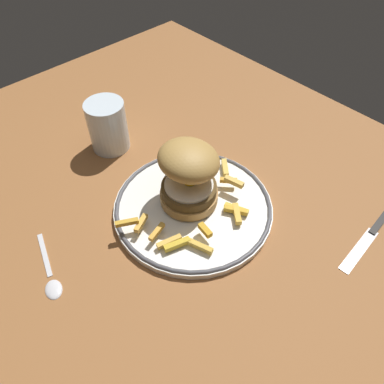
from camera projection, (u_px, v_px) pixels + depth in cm
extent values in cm
cube|color=#915B30|center=(185.00, 223.00, 69.88)|extent=(123.87, 101.27, 4.00)
cylinder|color=white|center=(192.00, 207.00, 69.04)|extent=(28.62, 28.62, 1.20)
torus|color=#4C4C51|center=(192.00, 205.00, 68.59)|extent=(28.22, 28.22, 0.80)
cylinder|color=#B17F42|center=(189.00, 196.00, 68.30)|extent=(10.41, 10.41, 1.80)
cylinder|color=brown|center=(189.00, 189.00, 66.96)|extent=(9.82, 9.82, 1.81)
cylinder|color=white|center=(189.00, 184.00, 66.10)|extent=(8.59, 8.59, 0.50)
ellipsoid|color=yellow|center=(190.00, 180.00, 65.85)|extent=(2.60, 2.60, 1.40)
ellipsoid|color=#AD8343|center=(189.00, 160.00, 63.36)|extent=(14.39, 14.74, 6.93)
cube|color=gold|center=(236.00, 210.00, 66.62)|extent=(3.94, 2.91, 0.93)
cube|color=gold|center=(228.00, 180.00, 70.41)|extent=(2.90, 2.72, 0.81)
cube|color=gold|center=(169.00, 242.00, 62.20)|extent=(1.97, 4.39, 0.87)
cube|color=gold|center=(200.00, 246.00, 61.60)|extent=(4.50, 2.24, 0.87)
cube|color=#E2BB4F|center=(225.00, 168.00, 73.71)|extent=(3.83, 3.44, 0.97)
cube|color=gold|center=(205.00, 230.00, 62.47)|extent=(2.95, 1.38, 0.99)
cube|color=gold|center=(237.00, 214.00, 66.01)|extent=(3.96, 3.42, 1.00)
cube|color=gold|center=(157.00, 232.00, 62.59)|extent=(1.83, 3.82, 0.80)
cube|color=gold|center=(141.00, 223.00, 63.64)|extent=(2.39, 3.69, 0.87)
cube|color=gold|center=(127.00, 222.00, 62.81)|extent=(2.62, 3.81, 0.82)
cube|color=gold|center=(177.00, 244.00, 61.79)|extent=(2.30, 4.55, 0.97)
cube|color=gold|center=(234.00, 182.00, 68.58)|extent=(3.81, 1.80, 0.95)
cube|color=gold|center=(236.00, 209.00, 66.81)|extent=(4.42, 2.50, 0.91)
cube|color=gold|center=(194.00, 170.00, 73.47)|extent=(4.22, 3.02, 0.77)
cylinder|color=silver|center=(108.00, 126.00, 77.24)|extent=(7.92, 7.92, 10.61)
cylinder|color=silver|center=(109.00, 132.00, 78.50)|extent=(7.29, 7.29, 7.23)
cube|color=black|center=(382.00, 220.00, 67.42)|extent=(1.76, 8.06, 0.70)
cube|color=silver|center=(359.00, 250.00, 63.33)|extent=(2.57, 11.10, 0.24)
cube|color=silver|center=(44.00, 254.00, 62.73)|extent=(8.82, 3.47, 0.32)
ellipsoid|color=silver|center=(53.00, 288.00, 58.36)|extent=(4.21, 3.56, 0.90)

